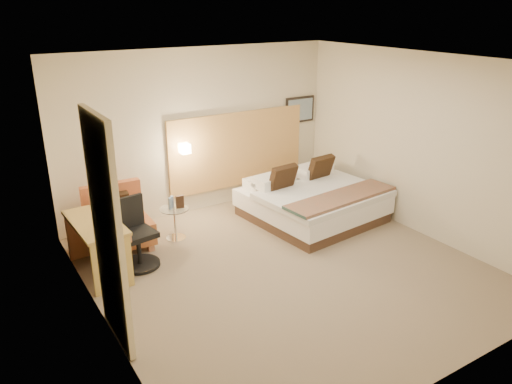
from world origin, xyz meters
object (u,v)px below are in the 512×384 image
side_table (175,222)px  desk (98,232)px  desk_chair (136,239)px  lounge_chair (118,223)px  bed (312,201)px

side_table → desk: desk is taller
desk_chair → lounge_chair: bearing=92.5°
bed → side_table: size_ratio=4.07×
lounge_chair → desk_chair: 0.69m
bed → desk_chair: 2.97m
bed → lounge_chair: bed is taller
side_table → desk: bearing=-161.9°
side_table → desk: 1.32m
lounge_chair → side_table: lounge_chair is taller
lounge_chair → desk_chair: (0.03, -0.69, 0.03)m
side_table → desk_chair: (-0.76, -0.48, 0.12)m
bed → desk_chair: bearing=-179.9°
side_table → bed: bearing=-12.2°
lounge_chair → bed: bearing=-12.9°
desk → desk_chair: desk_chair is taller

